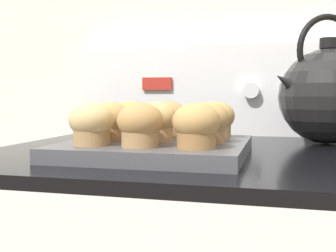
{
  "coord_description": "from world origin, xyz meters",
  "views": [
    {
      "loc": [
        0.13,
        -0.41,
        1.02
      ],
      "look_at": [
        -0.04,
        0.24,
        0.97
      ],
      "focal_mm": 45.0,
      "sensor_mm": 36.0,
      "label": 1
    }
  ],
  "objects_px": {
    "muffin_r0_c2": "(196,126)",
    "muffin_r2_c2": "(216,120)",
    "muffin_r0_c0": "(91,124)",
    "muffin_r0_c1": "(140,125)",
    "muffin_pan": "(157,148)",
    "muffin_r1_c1": "(156,122)",
    "tea_kettle": "(327,94)",
    "muffin_r1_c0": "(110,121)",
    "muffin_r1_c2": "(208,122)",
    "muffin_r2_c0": "(128,118)",
    "muffin_r2_c1": "(169,119)"
  },
  "relations": [
    {
      "from": "muffin_r1_c0",
      "to": "muffin_r1_c1",
      "type": "bearing_deg",
      "value": -1.1
    },
    {
      "from": "muffin_r2_c2",
      "to": "tea_kettle",
      "type": "relative_size",
      "value": 0.26
    },
    {
      "from": "muffin_r1_c1",
      "to": "muffin_r2_c1",
      "type": "distance_m",
      "value": 0.08
    },
    {
      "from": "muffin_r0_c0",
      "to": "muffin_r0_c2",
      "type": "relative_size",
      "value": 1.0
    },
    {
      "from": "muffin_r0_c0",
      "to": "muffin_r0_c1",
      "type": "relative_size",
      "value": 1.0
    },
    {
      "from": "muffin_r0_c1",
      "to": "muffin_r1_c0",
      "type": "relative_size",
      "value": 1.0
    },
    {
      "from": "muffin_r0_c0",
      "to": "muffin_r1_c2",
      "type": "bearing_deg",
      "value": 26.0
    },
    {
      "from": "muffin_r2_c1",
      "to": "tea_kettle",
      "type": "height_order",
      "value": "tea_kettle"
    },
    {
      "from": "muffin_r1_c0",
      "to": "tea_kettle",
      "type": "height_order",
      "value": "tea_kettle"
    },
    {
      "from": "muffin_r1_c2",
      "to": "muffin_r2_c0",
      "type": "relative_size",
      "value": 1.0
    },
    {
      "from": "muffin_r1_c0",
      "to": "muffin_r1_c2",
      "type": "relative_size",
      "value": 1.0
    },
    {
      "from": "muffin_r0_c2",
      "to": "muffin_r2_c2",
      "type": "xyz_separation_m",
      "value": [
        0.0,
        0.16,
        0.0
      ]
    },
    {
      "from": "muffin_pan",
      "to": "muffin_r1_c2",
      "type": "xyz_separation_m",
      "value": [
        0.08,
        -0.0,
        0.04
      ]
    },
    {
      "from": "muffin_pan",
      "to": "muffin_r0_c0",
      "type": "distance_m",
      "value": 0.12
    },
    {
      "from": "muffin_r0_c2",
      "to": "muffin_r0_c1",
      "type": "bearing_deg",
      "value": -178.58
    },
    {
      "from": "muffin_r2_c1",
      "to": "tea_kettle",
      "type": "xyz_separation_m",
      "value": [
        0.28,
        0.15,
        0.04
      ]
    },
    {
      "from": "muffin_r1_c1",
      "to": "muffin_r1_c2",
      "type": "distance_m",
      "value": 0.08
    },
    {
      "from": "muffin_pan",
      "to": "muffin_r0_c0",
      "type": "relative_size",
      "value": 4.26
    },
    {
      "from": "muffin_r0_c0",
      "to": "muffin_r2_c1",
      "type": "xyz_separation_m",
      "value": [
        0.07,
        0.16,
        0.0
      ]
    },
    {
      "from": "muffin_r2_c0",
      "to": "muffin_r2_c1",
      "type": "xyz_separation_m",
      "value": [
        0.08,
        0.0,
        0.0
      ]
    },
    {
      "from": "muffin_r1_c1",
      "to": "muffin_r2_c0",
      "type": "bearing_deg",
      "value": 132.72
    },
    {
      "from": "muffin_r1_c2",
      "to": "tea_kettle",
      "type": "distance_m",
      "value": 0.31
    },
    {
      "from": "muffin_r1_c1",
      "to": "tea_kettle",
      "type": "height_order",
      "value": "tea_kettle"
    },
    {
      "from": "muffin_r0_c1",
      "to": "muffin_r2_c1",
      "type": "xyz_separation_m",
      "value": [
        -0.0,
        0.16,
        0.0
      ]
    },
    {
      "from": "muffin_r1_c0",
      "to": "muffin_r1_c1",
      "type": "distance_m",
      "value": 0.08
    },
    {
      "from": "muffin_r0_c2",
      "to": "muffin_r1_c2",
      "type": "relative_size",
      "value": 1.0
    },
    {
      "from": "muffin_r1_c2",
      "to": "muffin_pan",
      "type": "bearing_deg",
      "value": 179.08
    },
    {
      "from": "muffin_r0_c0",
      "to": "muffin_r0_c1",
      "type": "bearing_deg",
      "value": -1.32
    },
    {
      "from": "muffin_r0_c1",
      "to": "muffin_r2_c1",
      "type": "height_order",
      "value": "same"
    },
    {
      "from": "muffin_pan",
      "to": "tea_kettle",
      "type": "height_order",
      "value": "tea_kettle"
    },
    {
      "from": "muffin_r0_c1",
      "to": "muffin_r0_c2",
      "type": "distance_m",
      "value": 0.08
    },
    {
      "from": "muffin_r1_c2",
      "to": "muffin_r2_c1",
      "type": "height_order",
      "value": "same"
    },
    {
      "from": "muffin_r0_c1",
      "to": "tea_kettle",
      "type": "height_order",
      "value": "tea_kettle"
    },
    {
      "from": "muffin_pan",
      "to": "muffin_r2_c1",
      "type": "xyz_separation_m",
      "value": [
        -0.0,
        0.08,
        0.04
      ]
    },
    {
      "from": "muffin_r0_c0",
      "to": "muffin_r0_c2",
      "type": "bearing_deg",
      "value": 0.09
    },
    {
      "from": "muffin_pan",
      "to": "muffin_r1_c1",
      "type": "relative_size",
      "value": 4.26
    },
    {
      "from": "muffin_r0_c0",
      "to": "tea_kettle",
      "type": "distance_m",
      "value": 0.48
    },
    {
      "from": "muffin_r2_c0",
      "to": "muffin_r2_c2",
      "type": "height_order",
      "value": "same"
    },
    {
      "from": "muffin_r0_c2",
      "to": "muffin_r1_c1",
      "type": "bearing_deg",
      "value": 136.16
    },
    {
      "from": "muffin_pan",
      "to": "muffin_r2_c1",
      "type": "distance_m",
      "value": 0.09
    },
    {
      "from": "muffin_r1_c1",
      "to": "muffin_r2_c2",
      "type": "xyz_separation_m",
      "value": [
        0.08,
        0.08,
        0.0
      ]
    },
    {
      "from": "muffin_r1_c0",
      "to": "tea_kettle",
      "type": "distance_m",
      "value": 0.43
    },
    {
      "from": "muffin_r1_c0",
      "to": "muffin_r1_c1",
      "type": "xyz_separation_m",
      "value": [
        0.08,
        -0.0,
        0.0
      ]
    },
    {
      "from": "muffin_r0_c1",
      "to": "muffin_r2_c0",
      "type": "bearing_deg",
      "value": 115.29
    },
    {
      "from": "muffin_r2_c0",
      "to": "muffin_r2_c1",
      "type": "distance_m",
      "value": 0.08
    },
    {
      "from": "muffin_r1_c0",
      "to": "muffin_r2_c1",
      "type": "xyz_separation_m",
      "value": [
        0.08,
        0.08,
        0.0
      ]
    },
    {
      "from": "muffin_r0_c1",
      "to": "muffin_r0_c2",
      "type": "height_order",
      "value": "same"
    },
    {
      "from": "muffin_r1_c0",
      "to": "muffin_r2_c0",
      "type": "relative_size",
      "value": 1.0
    },
    {
      "from": "muffin_pan",
      "to": "muffin_r0_c1",
      "type": "height_order",
      "value": "muffin_r0_c1"
    },
    {
      "from": "muffin_r0_c0",
      "to": "muffin_pan",
      "type": "bearing_deg",
      "value": 45.49
    }
  ]
}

